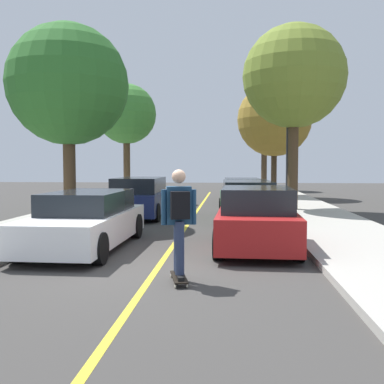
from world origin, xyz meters
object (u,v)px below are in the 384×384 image
street_tree_right_far (264,129)px  skateboard (179,277)px  streetlamp (288,134)px  skateboarder (179,216)px  street_tree_right_nearest (294,77)px  street_tree_left_near (126,115)px  parked_car_right_far (242,191)px  street_tree_left_nearest (68,85)px  street_tree_right_near (274,120)px  parked_car_left_near (140,198)px  parked_car_right_near (247,200)px  parked_car_left_nearest (86,221)px  parked_car_right_nearest (257,219)px

street_tree_right_far → skateboard: size_ratio=7.08×
streetlamp → skateboarder: streetlamp is taller
street_tree_right_nearest → streetlamp: (-0.19, 0.30, -2.23)m
street_tree_left_near → skateboard: size_ratio=6.81×
parked_car_right_far → skateboarder: skateboarder is taller
street_tree_left_nearest → street_tree_right_near: bearing=56.8°
street_tree_left_nearest → street_tree_right_nearest: 8.88m
street_tree_right_nearest → street_tree_left_nearest: bearing=-152.3°
streetlamp → parked_car_left_near: bearing=-157.4°
parked_car_right_near → street_tree_left_near: bearing=130.8°
parked_car_left_nearest → parked_car_right_near: size_ratio=1.00×
streetlamp → skateboard: 12.39m
parked_car_right_far → street_tree_right_far: (1.93, 11.18, 3.96)m
street_tree_left_near → streetlamp: 8.69m
parked_car_left_near → streetlamp: size_ratio=0.81×
street_tree_left_nearest → street_tree_left_near: 8.35m
street_tree_right_near → parked_car_right_far: bearing=-117.7°
street_tree_left_near → parked_car_right_nearest: bearing=-64.6°
parked_car_right_nearest → street_tree_right_near: (1.94, 16.01, 3.84)m
parked_car_right_far → street_tree_right_nearest: (1.93, -4.18, 4.81)m
parked_car_left_nearest → street_tree_left_nearest: size_ratio=0.73×
skateboard → parked_car_right_far: bearing=84.6°
street_tree_left_near → street_tree_right_near: bearing=24.8°
parked_car_right_nearest → street_tree_right_nearest: size_ratio=0.55×
street_tree_right_nearest → street_tree_right_near: street_tree_right_nearest is taller
parked_car_left_near → street_tree_right_near: bearing=59.3°
parked_car_left_nearest → parked_car_right_nearest: parked_car_right_nearest is taller
parked_car_left_nearest → street_tree_right_nearest: bearing=54.9°
parked_car_right_nearest → street_tree_right_nearest: bearing=76.6°
parked_car_left_near → streetlamp: 6.67m
parked_car_right_near → skateboarder: size_ratio=2.62×
skateboard → parked_car_left_near: bearing=105.2°
parked_car_right_far → street_tree_left_nearest: size_ratio=0.69×
parked_car_left_near → street_tree_right_nearest: size_ratio=0.59×
street_tree_left_nearest → parked_car_left_nearest: bearing=-65.7°
streetlamp → street_tree_right_nearest: bearing=-58.2°
parked_car_left_nearest → street_tree_right_far: size_ratio=0.76×
parked_car_right_far → street_tree_right_far: street_tree_right_far is taller
street_tree_right_far → streetlamp: 15.12m
parked_car_left_nearest → parked_car_right_nearest: bearing=3.3°
parked_car_left_near → skateboard: bearing=-74.8°
parked_car_right_nearest → street_tree_left_near: bearing=115.4°
parked_car_right_far → street_tree_left_nearest: (-5.89, -8.28, 3.89)m
street_tree_right_far → skateboard: 27.20m
street_tree_right_nearest → streetlamp: size_ratio=1.38×
skateboarder → parked_car_left_nearest: bearing=130.8°
street_tree_right_far → parked_car_right_nearest: bearing=-94.7°
parked_car_right_far → streetlamp: size_ratio=0.82×
street_tree_left_nearest → street_tree_right_near: (7.83, 11.96, 0.00)m
street_tree_right_nearest → skateboard: street_tree_right_nearest is taller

